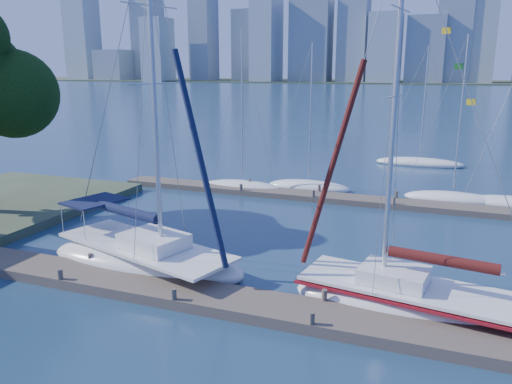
% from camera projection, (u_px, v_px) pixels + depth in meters
% --- Properties ---
extents(ground, '(700.00, 700.00, 0.00)m').
position_uv_depth(ground, '(187.00, 299.00, 18.56)').
color(ground, '#182F4D').
rests_on(ground, ground).
extents(near_dock, '(26.00, 2.00, 0.40)m').
position_uv_depth(near_dock, '(186.00, 294.00, 18.51)').
color(near_dock, brown).
rests_on(near_dock, ground).
extents(far_dock, '(30.00, 1.80, 0.36)m').
position_uv_depth(far_dock, '(331.00, 198.00, 32.38)').
color(far_dock, brown).
rests_on(far_dock, ground).
extents(far_shore, '(800.00, 100.00, 1.50)m').
position_uv_depth(far_shore, '(432.00, 82.00, 309.43)').
color(far_shore, '#38472D').
rests_on(far_shore, ground).
extents(sailboat_navy, '(9.61, 5.49, 13.92)m').
position_uv_depth(sailboat_navy, '(144.00, 246.00, 21.17)').
color(sailboat_navy, white).
rests_on(sailboat_navy, ground).
extents(sailboat_maroon, '(8.48, 3.90, 13.35)m').
position_uv_depth(sailboat_maroon, '(410.00, 283.00, 17.43)').
color(sailboat_maroon, white).
rests_on(sailboat_maroon, ground).
extents(bg_boat_1, '(6.16, 4.16, 11.15)m').
position_uv_depth(bg_boat_1, '(243.00, 186.00, 35.30)').
color(bg_boat_1, white).
rests_on(bg_boat_1, ground).
extents(bg_boat_2, '(5.93, 2.01, 10.33)m').
position_uv_depth(bg_boat_2, '(309.00, 186.00, 35.28)').
color(bg_boat_2, white).
rests_on(bg_boat_2, ground).
extents(bg_boat_3, '(6.30, 3.38, 10.65)m').
position_uv_depth(bg_boat_3, '(453.00, 198.00, 32.10)').
color(bg_boat_3, white).
rests_on(bg_boat_3, ground).
extents(bg_boat_7, '(7.69, 4.95, 10.53)m').
position_uv_depth(bg_boat_7, '(420.00, 163.00, 44.16)').
color(bg_boat_7, white).
rests_on(bg_boat_7, ground).
extents(skyline, '(502.32, 51.31, 113.92)m').
position_uv_depth(skyline, '(481.00, 15.00, 266.09)').
color(skyline, '#8296A8').
rests_on(skyline, ground).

